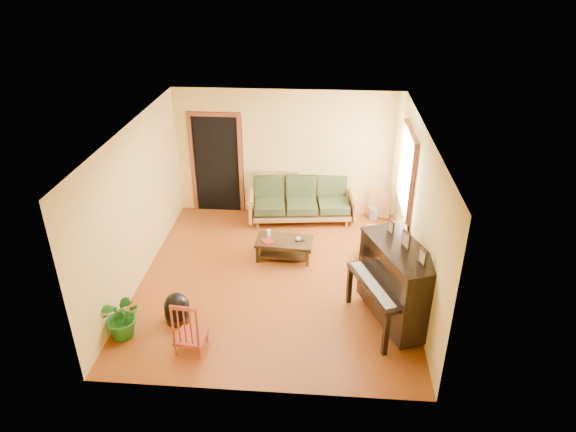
# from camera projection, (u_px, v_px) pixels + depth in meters

# --- Properties ---
(floor) EXTENTS (5.00, 5.00, 0.00)m
(floor) POSITION_uv_depth(u_px,v_px,m) (276.00, 278.00, 8.70)
(floor) COLOR #682C0D
(floor) RESTS_ON ground
(doorway) EXTENTS (1.08, 0.16, 2.05)m
(doorway) POSITION_uv_depth(u_px,v_px,m) (217.00, 165.00, 10.51)
(doorway) COLOR black
(doorway) RESTS_ON floor
(window) EXTENTS (0.12, 1.36, 1.46)m
(window) POSITION_uv_depth(u_px,v_px,m) (407.00, 171.00, 9.00)
(window) COLOR white
(window) RESTS_ON right_wall
(sofa) EXTENTS (2.24, 1.15, 0.92)m
(sofa) POSITION_uv_depth(u_px,v_px,m) (302.00, 199.00, 10.36)
(sofa) COLOR olive
(sofa) RESTS_ON floor
(coffee_table) EXTENTS (1.03, 0.61, 0.36)m
(coffee_table) POSITION_uv_depth(u_px,v_px,m) (284.00, 249.00, 9.21)
(coffee_table) COLOR black
(coffee_table) RESTS_ON floor
(armchair) EXTENTS (0.84, 0.88, 0.80)m
(armchair) POSITION_uv_depth(u_px,v_px,m) (384.00, 243.00, 8.96)
(armchair) COLOR olive
(armchair) RESTS_ON floor
(piano) EXTENTS (1.32, 1.65, 1.27)m
(piano) POSITION_uv_depth(u_px,v_px,m) (397.00, 285.00, 7.44)
(piano) COLOR black
(piano) RESTS_ON floor
(footstool) EXTENTS (0.45, 0.45, 0.36)m
(footstool) POSITION_uv_depth(u_px,v_px,m) (177.00, 311.00, 7.64)
(footstool) COLOR black
(footstool) RESTS_ON floor
(red_chair) EXTENTS (0.43, 0.47, 0.85)m
(red_chair) POSITION_uv_depth(u_px,v_px,m) (190.00, 325.00, 6.99)
(red_chair) COLOR maroon
(red_chair) RESTS_ON floor
(leaning_frame) EXTENTS (0.47, 0.23, 0.62)m
(leaning_frame) POSITION_uv_depth(u_px,v_px,m) (379.00, 204.00, 10.53)
(leaning_frame) COLOR gold
(leaning_frame) RESTS_ON floor
(ceramic_crock) EXTENTS (0.23, 0.23, 0.24)m
(ceramic_crock) POSITION_uv_depth(u_px,v_px,m) (373.00, 213.00, 10.58)
(ceramic_crock) COLOR #365EA3
(ceramic_crock) RESTS_ON floor
(potted_plant) EXTENTS (0.77, 0.71, 0.70)m
(potted_plant) POSITION_uv_depth(u_px,v_px,m) (123.00, 316.00, 7.26)
(potted_plant) COLOR #1B5E1C
(potted_plant) RESTS_ON floor
(book) EXTENTS (0.26, 0.27, 0.02)m
(book) POSITION_uv_depth(u_px,v_px,m) (264.00, 243.00, 9.02)
(book) COLOR maroon
(book) RESTS_ON coffee_table
(candle) EXTENTS (0.09, 0.09, 0.12)m
(candle) POSITION_uv_depth(u_px,v_px,m) (269.00, 233.00, 9.23)
(candle) COLOR white
(candle) RESTS_ON coffee_table
(glass_jar) EXTENTS (0.10, 0.10, 0.05)m
(glass_jar) POSITION_uv_depth(u_px,v_px,m) (298.00, 239.00, 9.10)
(glass_jar) COLOR silver
(glass_jar) RESTS_ON coffee_table
(remote) EXTENTS (0.17, 0.09, 0.02)m
(remote) POSITION_uv_depth(u_px,v_px,m) (300.00, 241.00, 9.08)
(remote) COLOR black
(remote) RESTS_ON coffee_table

